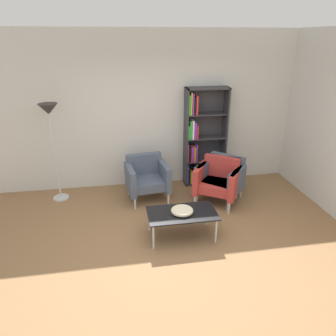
% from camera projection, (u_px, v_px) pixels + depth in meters
% --- Properties ---
extents(ground_plane, '(8.32, 8.32, 0.00)m').
position_uv_depth(ground_plane, '(172.00, 257.00, 4.25)').
color(ground_plane, olive).
extents(plaster_back_panel, '(6.40, 0.12, 2.90)m').
position_uv_depth(plaster_back_panel, '(149.00, 111.00, 5.93)').
color(plaster_back_panel, silver).
rests_on(plaster_back_panel, ground_plane).
extents(bookshelf_tall, '(0.80, 0.30, 1.90)m').
position_uv_depth(bookshelf_tall, '(201.00, 139.00, 6.09)').
color(bookshelf_tall, '#333338').
rests_on(bookshelf_tall, ground_plane).
extents(coffee_table_low, '(1.00, 0.56, 0.40)m').
position_uv_depth(coffee_table_low, '(182.00, 215.00, 4.56)').
color(coffee_table_low, black).
rests_on(coffee_table_low, ground_plane).
extents(decorative_bowl, '(0.32, 0.32, 0.05)m').
position_uv_depth(decorative_bowl, '(182.00, 211.00, 4.53)').
color(decorative_bowl, beige).
rests_on(decorative_bowl, coffee_table_low).
extents(armchair_by_bookshelf, '(0.94, 0.92, 0.78)m').
position_uv_depth(armchair_by_bookshelf, '(218.00, 180.00, 5.55)').
color(armchair_by_bookshelf, '#B73833').
rests_on(armchair_by_bookshelf, ground_plane).
extents(armchair_spare_guest, '(0.79, 0.74, 0.78)m').
position_uv_depth(armchair_spare_guest, '(147.00, 177.00, 5.66)').
color(armchair_spare_guest, '#4C566B').
rests_on(armchair_spare_guest, ground_plane).
extents(armchair_corner_red, '(0.95, 0.95, 0.78)m').
position_uv_depth(armchair_corner_red, '(221.00, 178.00, 5.64)').
color(armchair_corner_red, '#4C566B').
rests_on(armchair_corner_red, ground_plane).
extents(floor_lamp_torchiere, '(0.32, 0.32, 1.74)m').
position_uv_depth(floor_lamp_torchiere, '(50.00, 121.00, 5.24)').
color(floor_lamp_torchiere, silver).
rests_on(floor_lamp_torchiere, ground_plane).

